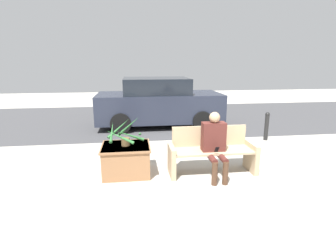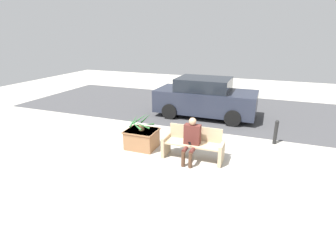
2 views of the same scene
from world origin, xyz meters
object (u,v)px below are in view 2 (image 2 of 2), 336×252
(person_seated, at_px, (191,138))
(parked_car, at_px, (205,98))
(potted_plant, at_px, (141,123))
(planter_box, at_px, (142,138))
(bollard_post, at_px, (276,132))
(bench, at_px, (193,144))

(person_seated, height_order, parked_car, parked_car)
(potted_plant, xyz_separation_m, parked_car, (1.02, 3.92, -0.01))
(planter_box, xyz_separation_m, bollard_post, (3.81, 1.79, 0.11))
(planter_box, bearing_deg, bench, -4.37)
(bench, xyz_separation_m, bollard_post, (2.15, 1.92, -0.01))
(potted_plant, height_order, parked_car, parked_car)
(bollard_post, bearing_deg, planter_box, -154.79)
(person_seated, relative_size, parked_car, 0.30)
(person_seated, relative_size, potted_plant, 1.70)
(parked_car, distance_m, bollard_post, 3.52)
(potted_plant, bearing_deg, bollard_post, 25.31)
(bench, bearing_deg, planter_box, 175.63)
(planter_box, distance_m, bollard_post, 4.21)
(parked_car, relative_size, bollard_post, 5.17)
(bollard_post, bearing_deg, parked_car, 142.90)
(person_seated, distance_m, potted_plant, 1.69)
(bench, xyz_separation_m, person_seated, (-0.01, -0.19, 0.26))
(planter_box, height_order, parked_car, parked_car)
(potted_plant, relative_size, parked_car, 0.18)
(parked_car, bearing_deg, person_seated, -81.39)
(person_seated, bearing_deg, planter_box, 169.25)
(person_seated, height_order, planter_box, person_seated)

